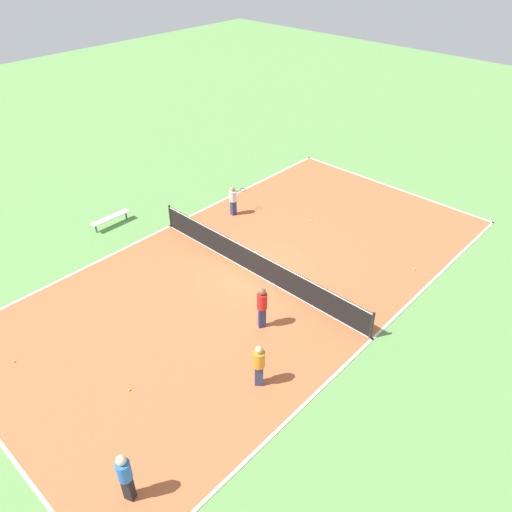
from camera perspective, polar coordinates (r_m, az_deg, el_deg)
ground_plane at (r=20.15m, az=0.00°, el=-2.10°), size 80.00×80.00×0.00m
court_surface at (r=20.14m, az=0.00°, el=-2.07°), size 10.99×21.09×0.02m
tennis_net at (r=19.80m, az=0.00°, el=-0.74°), size 10.79×0.10×1.11m
bench at (r=24.02m, az=-16.27°, el=4.18°), size 0.36×1.93×0.45m
player_coach_red at (r=17.14m, az=0.69°, el=-5.63°), size 0.49×0.49×1.70m
player_far_white at (r=23.74m, az=-2.61°, el=6.53°), size 0.44×0.97×1.46m
player_near_blue at (r=13.43m, az=-14.76°, el=-23.03°), size 0.46×0.46×1.70m
player_center_orange at (r=15.31m, az=0.35°, el=-12.15°), size 0.51×0.51×1.60m
tennis_ball_right_alley at (r=16.25m, az=-14.31°, el=-14.62°), size 0.07×0.07×0.07m
tennis_ball_midcourt at (r=18.33m, az=-25.94°, el=-10.79°), size 0.07×0.07×0.07m
tennis_ball_far_baseline at (r=21.34m, az=17.65°, el=-1.42°), size 0.07×0.07×0.07m
tennis_ball_near_net at (r=23.66m, az=6.32°, el=4.02°), size 0.07×0.07×0.07m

